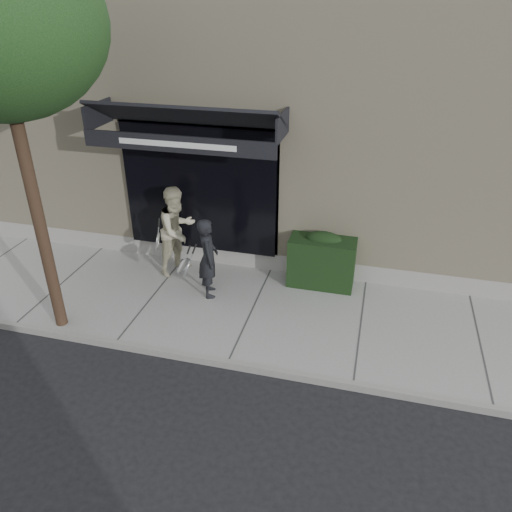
# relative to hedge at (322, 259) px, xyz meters

# --- Properties ---
(ground) EXTENTS (80.00, 80.00, 0.00)m
(ground) POSITION_rel_hedge_xyz_m (-1.10, -1.25, -0.66)
(ground) COLOR black
(ground) RESTS_ON ground
(sidewalk) EXTENTS (20.00, 3.00, 0.12)m
(sidewalk) POSITION_rel_hedge_xyz_m (-1.10, -1.25, -0.60)
(sidewalk) COLOR gray
(sidewalk) RESTS_ON ground
(curb) EXTENTS (20.00, 0.10, 0.14)m
(curb) POSITION_rel_hedge_xyz_m (-1.10, -2.80, -0.59)
(curb) COLOR gray
(curb) RESTS_ON ground
(building_facade) EXTENTS (14.30, 8.04, 5.64)m
(building_facade) POSITION_rel_hedge_xyz_m (-1.11, 3.71, 2.08)
(building_facade) COLOR beige
(building_facade) RESTS_ON ground
(hedge) EXTENTS (1.30, 0.70, 1.14)m
(hedge) POSITION_rel_hedge_xyz_m (0.00, 0.00, 0.00)
(hedge) COLOR black
(hedge) RESTS_ON sidewalk
(pedestrian_front) EXTENTS (0.80, 0.83, 1.60)m
(pedestrian_front) POSITION_rel_hedge_xyz_m (-2.06, -0.96, 0.26)
(pedestrian_front) COLOR black
(pedestrian_front) RESTS_ON sidewalk
(pedestrian_back) EXTENTS (1.02, 1.12, 1.87)m
(pedestrian_back) POSITION_rel_hedge_xyz_m (-2.96, -0.23, 0.40)
(pedestrian_back) COLOR beige
(pedestrian_back) RESTS_ON sidewalk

